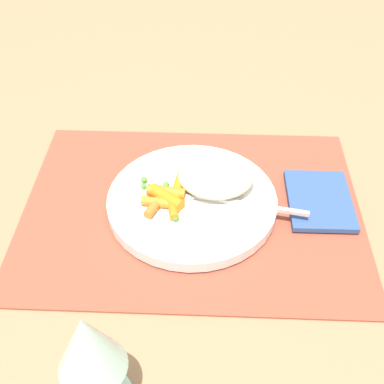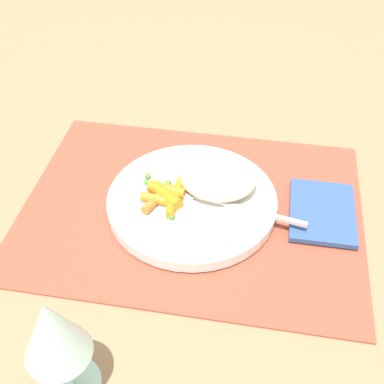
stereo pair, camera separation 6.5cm
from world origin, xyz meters
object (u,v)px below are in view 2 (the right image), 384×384
(carrot_portion, at_px, (167,194))
(wine_glass, at_px, (53,333))
(plate, at_px, (192,202))
(napkin, at_px, (322,212))
(rice_mound, at_px, (218,179))
(fork, at_px, (218,202))

(carrot_portion, height_order, wine_glass, wine_glass)
(plate, distance_m, napkin, 0.18)
(rice_mound, bearing_deg, plate, 37.90)
(plate, bearing_deg, fork, 169.34)
(plate, xyz_separation_m, napkin, (-0.18, -0.02, -0.00))
(plate, height_order, rice_mound, rice_mound)
(rice_mound, bearing_deg, carrot_portion, 25.58)
(rice_mound, xyz_separation_m, napkin, (-0.15, 0.01, -0.03))
(rice_mound, bearing_deg, napkin, 176.04)
(fork, xyz_separation_m, wine_glass, (0.12, 0.27, 0.07))
(carrot_portion, bearing_deg, rice_mound, -154.42)
(napkin, bearing_deg, carrot_portion, 5.73)
(plate, xyz_separation_m, rice_mound, (-0.03, -0.03, 0.03))
(wine_glass, bearing_deg, carrot_portion, -99.80)
(wine_glass, bearing_deg, fork, -113.76)
(wine_glass, bearing_deg, plate, -106.26)
(rice_mound, distance_m, carrot_portion, 0.07)
(plate, relative_size, carrot_portion, 2.68)
(rice_mound, relative_size, fork, 0.53)
(plate, distance_m, wine_glass, 0.30)
(fork, height_order, wine_glass, wine_glass)
(rice_mound, height_order, napkin, rice_mound)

